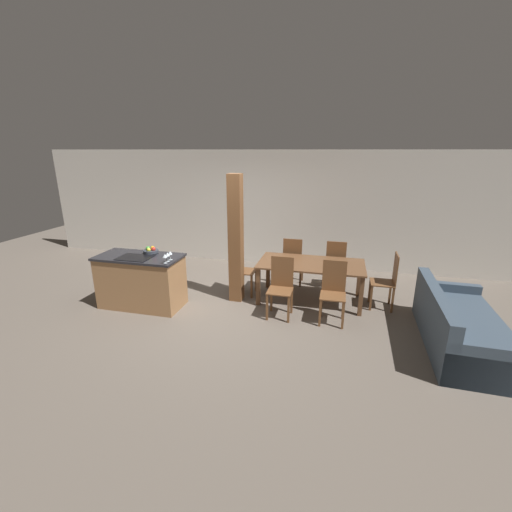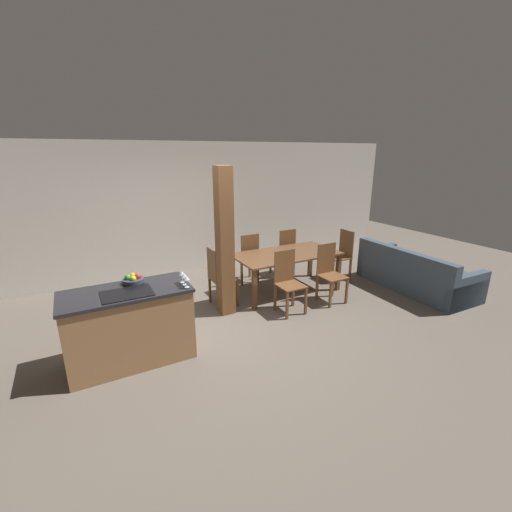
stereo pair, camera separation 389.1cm
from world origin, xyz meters
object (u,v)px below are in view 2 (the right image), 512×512
Objects in this scene: kitchen_island at (130,326)px; wine_glass_near at (186,278)px; wine_glass_far at (182,273)px; dining_chair_near_right at (330,272)px; dining_chair_foot_end at (341,254)px; dining_chair_far_left at (248,257)px; timber_post at (225,243)px; dining_chair_head_end at (219,276)px; dining_table at (286,258)px; fruit_bowl at (133,279)px; couch at (414,275)px; wine_glass_middle at (184,276)px; dining_chair_near_left at (288,281)px; dining_chair_far_right at (284,251)px.

wine_glass_near is at bearing -22.81° from kitchen_island.
dining_chair_near_right is (2.66, 0.34, -0.54)m from wine_glass_far.
dining_chair_foot_end is (3.56, 1.05, -0.54)m from wine_glass_far.
dining_chair_far_left is 1.90m from dining_chair_foot_end.
dining_chair_far_left reaches higher than kitchen_island.
timber_post reaches higher than dining_chair_foot_end.
dining_chair_head_end is (1.56, 0.95, 0.05)m from kitchen_island.
dining_table is at bearing 12.51° from timber_post.
dining_chair_head_end is 0.70m from timber_post.
fruit_bowl reaches higher than kitchen_island.
couch is at bearing -25.68° from dining_table.
wine_glass_middle is 0.15× the size of dining_chair_far_left.
timber_post is at bearing 48.18° from dining_chair_far_left.
dining_chair_near_right is at bearing -112.07° from dining_chair_head_end.
couch reaches higher than dining_table.
dining_chair_near_right is at bearing 9.14° from wine_glass_middle.
fruit_bowl is 0.14× the size of dining_table.
fruit_bowl is 0.26× the size of dining_chair_near_right.
wine_glass_middle is 1.24m from timber_post.
timber_post is (-2.66, -0.29, 0.63)m from dining_chair_foot_end.
fruit_bowl reaches higher than dining_chair_near_left.
wine_glass_middle reaches higher than dining_chair_far_left.
kitchen_island is 1.83m from dining_chair_head_end.
dining_chair_foot_end is (0.90, 0.71, 0.00)m from dining_chair_near_right.
dining_chair_foot_end is (1.33, 0.00, -0.12)m from dining_table.
dining_chair_near_right is 0.47× the size of couch.
dining_chair_near_right and dining_chair_head_end have the same top height.
kitchen_island is at bearing -175.86° from dining_chair_near_right.
wine_glass_middle is 0.15× the size of dining_chair_far_right.
dining_chair_near_right is at bearing 80.43° from couch.
couch is (4.44, 0.08, -0.79)m from wine_glass_middle.
dining_chair_near_right reaches higher than kitchen_island.
dining_chair_far_left is at bearing 120.97° from dining_chair_near_right.
dining_chair_foot_end reaches higher than couch.
dining_chair_head_end is at bearing 157.93° from dining_chair_near_right.
wine_glass_near reaches higher than kitchen_island.
wine_glass_far is at bearing 90.00° from wine_glass_middle.
dining_chair_near_left reaches higher than couch.
dining_chair_head_end is (-1.76, -0.71, 0.00)m from dining_chair_far_right.
dining_chair_near_left is 0.47× the size of couch.
wine_glass_middle is (0.66, -0.19, 0.59)m from kitchen_island.
dining_chair_far_right is (0.85, 1.42, 0.00)m from dining_chair_near_left.
dining_chair_near_left is at bearing -67.93° from dining_chair_foot_end.
wine_glass_middle reaches higher than kitchen_island.
wine_glass_near is (0.66, -0.28, 0.59)m from kitchen_island.
fruit_bowl reaches higher than dining_chair_near_right.
wine_glass_near reaches higher than dining_chair_far_left.
wine_glass_near reaches higher than couch.
couch is at bearing -0.13° from wine_glass_far.
timber_post reaches higher than couch.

